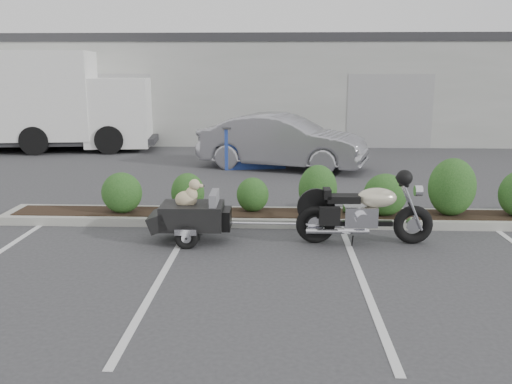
{
  "coord_description": "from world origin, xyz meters",
  "views": [
    {
      "loc": [
        0.07,
        -7.46,
        2.74
      ],
      "look_at": [
        -0.3,
        1.31,
        0.75
      ],
      "focal_mm": 38.0,
      "sensor_mm": 36.0,
      "label": 1
    }
  ],
  "objects_px": {
    "pet_trailer": "(191,215)",
    "dumpster": "(252,145)",
    "delivery_truck": "(47,103)",
    "sedan": "(282,141)",
    "motorcycle": "(365,213)"
  },
  "relations": [
    {
      "from": "pet_trailer",
      "to": "dumpster",
      "type": "distance_m",
      "value": 7.13
    },
    {
      "from": "dumpster",
      "to": "delivery_truck",
      "type": "xyz_separation_m",
      "value": [
        -7.2,
        2.97,
        1.0
      ]
    },
    {
      "from": "pet_trailer",
      "to": "dumpster",
      "type": "xyz_separation_m",
      "value": [
        0.65,
        7.1,
        0.17
      ]
    },
    {
      "from": "dumpster",
      "to": "delivery_truck",
      "type": "relative_size",
      "value": 0.27
    },
    {
      "from": "sedan",
      "to": "pet_trailer",
      "type": "bearing_deg",
      "value": -175.88
    },
    {
      "from": "delivery_truck",
      "to": "motorcycle",
      "type": "bearing_deg",
      "value": -54.35
    },
    {
      "from": "sedan",
      "to": "delivery_truck",
      "type": "xyz_separation_m",
      "value": [
        -8.06,
        3.31,
        0.84
      ]
    },
    {
      "from": "sedan",
      "to": "dumpster",
      "type": "relative_size",
      "value": 2.29
    },
    {
      "from": "motorcycle",
      "to": "sedan",
      "type": "distance_m",
      "value": 6.9
    },
    {
      "from": "motorcycle",
      "to": "pet_trailer",
      "type": "bearing_deg",
      "value": 178.51
    },
    {
      "from": "motorcycle",
      "to": "delivery_truck",
      "type": "bearing_deg",
      "value": 131.71
    },
    {
      "from": "pet_trailer",
      "to": "dumpster",
      "type": "bearing_deg",
      "value": 83.7
    },
    {
      "from": "dumpster",
      "to": "delivery_truck",
      "type": "distance_m",
      "value": 7.85
    },
    {
      "from": "motorcycle",
      "to": "dumpster",
      "type": "relative_size",
      "value": 1.08
    },
    {
      "from": "dumpster",
      "to": "sedan",
      "type": "bearing_deg",
      "value": -33.01
    }
  ]
}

